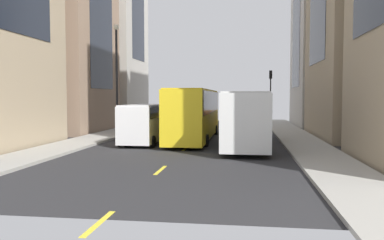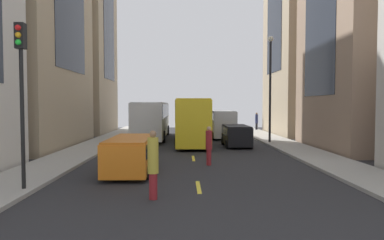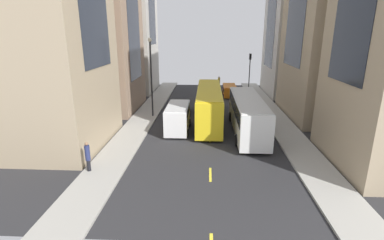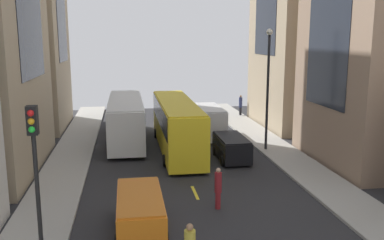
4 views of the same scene
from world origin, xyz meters
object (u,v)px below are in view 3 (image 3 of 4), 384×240
(pedestrian_crossing_near, at_px, (88,156))
(traffic_light_near_corner, at_px, (250,65))
(city_bus_white, at_px, (248,112))
(streetcar_yellow, at_px, (209,102))
(car_black_1, at_px, (181,106))
(delivery_van_white, at_px, (178,116))
(car_orange_0, at_px, (230,90))
(pedestrian_crossing_mid, at_px, (219,83))
(pedestrian_walking_far, at_px, (204,91))

(pedestrian_crossing_near, relative_size, traffic_light_near_corner, 0.35)
(city_bus_white, distance_m, streetcar_yellow, 4.83)
(car_black_1, bearing_deg, streetcar_yellow, 135.94)
(streetcar_yellow, xyz_separation_m, delivery_van_white, (2.99, 3.23, -0.61))
(pedestrian_crossing_near, bearing_deg, city_bus_white, 143.89)
(car_orange_0, height_order, pedestrian_crossing_mid, pedestrian_crossing_mid)
(delivery_van_white, height_order, car_black_1, delivery_van_white)
(city_bus_white, distance_m, pedestrian_walking_far, 14.98)
(city_bus_white, distance_m, pedestrian_crossing_near, 14.88)
(car_orange_0, bearing_deg, traffic_light_near_corner, -133.16)
(car_black_1, xyz_separation_m, pedestrian_crossing_mid, (-4.98, -14.31, 0.28))
(city_bus_white, relative_size, streetcar_yellow, 0.91)
(delivery_van_white, relative_size, car_orange_0, 1.10)
(pedestrian_crossing_near, bearing_deg, pedestrian_walking_far, 178.51)
(city_bus_white, xyz_separation_m, pedestrian_crossing_near, (11.78, 9.06, -0.76))
(pedestrian_crossing_near, xyz_separation_m, traffic_light_near_corner, (-14.55, -28.82, 2.98))
(city_bus_white, relative_size, delivery_van_white, 2.27)
(delivery_van_white, height_order, car_orange_0, delivery_van_white)
(delivery_van_white, relative_size, pedestrian_crossing_near, 2.48)
(streetcar_yellow, bearing_deg, car_black_1, -44.06)
(streetcar_yellow, bearing_deg, traffic_light_near_corner, -111.09)
(pedestrian_crossing_mid, height_order, traffic_light_near_corner, traffic_light_near_corner)
(streetcar_yellow, height_order, car_orange_0, streetcar_yellow)
(city_bus_white, bearing_deg, pedestrian_crossing_near, 37.58)
(city_bus_white, xyz_separation_m, pedestrian_crossing_mid, (1.94, -20.71, -0.79))
(car_orange_0, relative_size, pedestrian_crossing_mid, 2.02)
(streetcar_yellow, xyz_separation_m, car_black_1, (3.31, -3.20, -1.19))
(city_bus_white, xyz_separation_m, car_orange_0, (0.51, -16.25, -1.04))
(streetcar_yellow, relative_size, traffic_light_near_corner, 2.17)
(pedestrian_walking_far, relative_size, traffic_light_near_corner, 0.35)
(city_bus_white, xyz_separation_m, car_black_1, (6.93, -6.40, -1.07))
(delivery_van_white, bearing_deg, car_orange_0, -110.51)
(city_bus_white, distance_m, traffic_light_near_corner, 20.07)
(car_black_1, relative_size, pedestrian_walking_far, 1.97)
(car_black_1, relative_size, traffic_light_near_corner, 0.68)
(pedestrian_crossing_near, distance_m, pedestrian_crossing_mid, 31.35)
(pedestrian_crossing_near, relative_size, pedestrian_walking_far, 1.02)
(car_orange_0, relative_size, traffic_light_near_corner, 0.79)
(pedestrian_walking_far, height_order, traffic_light_near_corner, traffic_light_near_corner)
(streetcar_yellow, xyz_separation_m, traffic_light_near_corner, (-6.39, -16.56, 2.11))
(city_bus_white, relative_size, pedestrian_walking_far, 5.74)
(pedestrian_crossing_near, bearing_deg, car_orange_0, 172.33)
(delivery_van_white, bearing_deg, traffic_light_near_corner, -115.35)
(city_bus_white, xyz_separation_m, pedestrian_walking_far, (4.27, -14.33, -0.93))
(city_bus_white, bearing_deg, car_black_1, -42.75)
(city_bus_white, height_order, pedestrian_crossing_mid, city_bus_white)
(car_orange_0, xyz_separation_m, traffic_light_near_corner, (-3.28, -3.50, 3.26))
(streetcar_yellow, relative_size, pedestrian_walking_far, 6.28)
(car_black_1, bearing_deg, car_orange_0, -123.06)
(car_black_1, bearing_deg, traffic_light_near_corner, -125.99)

